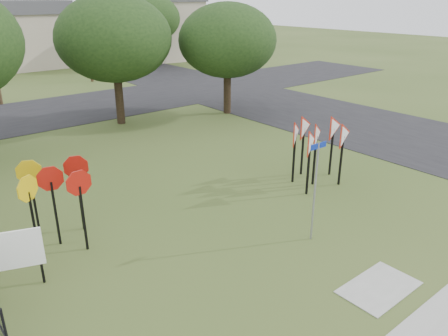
% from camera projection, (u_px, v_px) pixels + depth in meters
% --- Properties ---
extents(ground, '(140.00, 140.00, 0.00)m').
position_uv_depth(ground, '(304.00, 247.00, 12.34)').
color(ground, '#33461A').
extents(street_right, '(8.00, 50.00, 0.02)m').
position_uv_depth(street_right, '(309.00, 112.00, 26.60)').
color(street_right, black).
rests_on(street_right, ground).
extents(street_far, '(60.00, 8.00, 0.02)m').
position_uv_depth(street_far, '(54.00, 111.00, 26.70)').
color(street_far, black).
rests_on(street_far, ground).
extents(curb_pad, '(2.00, 1.20, 0.02)m').
position_uv_depth(curb_pad, '(379.00, 287.00, 10.61)').
color(curb_pad, gray).
rests_on(curb_pad, ground).
extents(street_name_sign, '(0.61, 0.06, 2.95)m').
position_uv_depth(street_name_sign, '(315.00, 186.00, 12.13)').
color(street_name_sign, gray).
rests_on(street_name_sign, ground).
extents(stop_sign_cluster, '(2.21, 1.83, 2.39)m').
position_uv_depth(stop_sign_cluster, '(54.00, 186.00, 11.92)').
color(stop_sign_cluster, black).
rests_on(stop_sign_cluster, ground).
extents(yield_sign_cluster, '(3.15, 1.89, 2.50)m').
position_uv_depth(yield_sign_cluster, '(317.00, 136.00, 15.96)').
color(yield_sign_cluster, black).
rests_on(yield_sign_cluster, ground).
extents(info_board, '(1.24, 0.48, 1.63)m').
position_uv_depth(info_board, '(14.00, 253.00, 10.10)').
color(info_board, black).
rests_on(info_board, ground).
extents(far_pole_b, '(1.40, 0.24, 8.50)m').
position_uv_depth(far_pole_b, '(86.00, 26.00, 34.39)').
color(far_pole_b, '#483621').
rests_on(far_pole_b, ground).
extents(house_mid, '(8.40, 8.40, 6.20)m').
position_uv_depth(house_mid, '(18.00, 34.00, 42.28)').
color(house_mid, '#B4A691').
rests_on(house_mid, ground).
extents(house_right, '(8.30, 8.30, 7.20)m').
position_uv_depth(house_right, '(163.00, 25.00, 47.47)').
color(house_right, '#B4A691').
rests_on(house_right, ground).
extents(tree_near_mid, '(6.00, 6.00, 6.80)m').
position_uv_depth(tree_near_mid, '(114.00, 38.00, 22.62)').
color(tree_near_mid, black).
rests_on(tree_near_mid, ground).
extents(tree_near_right, '(5.60, 5.60, 6.33)m').
position_uv_depth(tree_near_right, '(227.00, 41.00, 24.84)').
color(tree_near_right, black).
rests_on(tree_near_right, ground).
extents(tree_far_right, '(6.00, 6.00, 6.80)m').
position_uv_depth(tree_far_right, '(149.00, 18.00, 41.91)').
color(tree_far_right, black).
rests_on(tree_far_right, ground).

